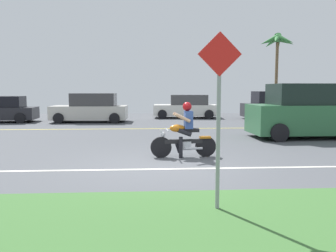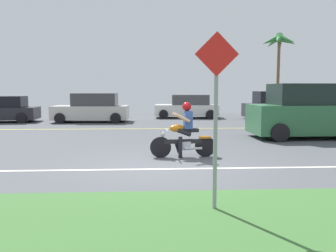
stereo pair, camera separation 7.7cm
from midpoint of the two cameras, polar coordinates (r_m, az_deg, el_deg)
The scene contains 11 objects.
ground at distance 11.14m, azimuth -1.01°, elevation -3.34°, with size 56.00×30.00×0.04m, color #4C4F54.
grass_median at distance 4.29m, azimuth 2.66°, elevation -18.30°, with size 56.00×3.80×0.06m, color #3D6B33.
lane_line_near at distance 7.89m, azimuth -0.12°, elevation -7.08°, with size 50.40×0.12×0.01m, color silver.
lane_line_far at distance 15.90m, azimuth -1.65°, elevation -0.43°, with size 50.40×0.12×0.01m, color yellow.
motorcyclist at distance 9.17m, azimuth 2.85°, elevation -1.33°, with size 1.76×0.57×1.47m.
suv_nearby at distance 14.00m, azimuth 23.36°, elevation 2.17°, with size 4.95×2.15×2.00m.
parked_car_1 at distance 19.60m, azimuth -12.27°, elevation 2.82°, with size 4.13×2.04×1.59m.
parked_car_2 at distance 22.00m, azimuth 3.35°, elevation 3.14°, with size 4.07×2.12×1.46m.
parked_car_3 at distance 21.98m, azimuth 17.92°, elevation 3.10°, with size 4.32×2.05×1.68m.
palm_tree_0 at distance 25.61m, azimuth 17.92°, elevation 12.66°, with size 2.65×2.57×5.70m.
street_sign at distance 4.98m, azimuth 8.33°, elevation 3.50°, with size 0.62×0.06×2.60m.
Camera 2 is at (-0.36, -7.99, 1.80)m, focal length 37.03 mm.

